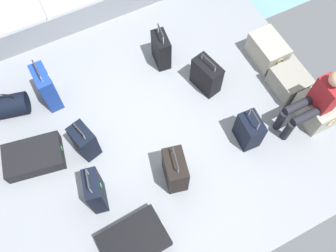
{
  "coord_description": "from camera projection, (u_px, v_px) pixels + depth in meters",
  "views": [
    {
      "loc": [
        2.13,
        -0.82,
        4.68
      ],
      "look_at": [
        0.19,
        0.16,
        0.25
      ],
      "focal_mm": 38.63,
      "sensor_mm": 36.0,
      "label": 1
    }
  ],
  "objects": [
    {
      "name": "suitcase_8",
      "position": [
        206.0,
        76.0,
        5.28
      ],
      "size": [
        0.49,
        0.33,
        0.64
      ],
      "color": "black",
      "rests_on": "ground_plane"
    },
    {
      "name": "gunwale_port",
      "position": [
        93.0,
        14.0,
        5.86
      ],
      "size": [
        0.06,
        5.2,
        0.45
      ],
      "primitive_type": "cube",
      "color": "gray",
      "rests_on": "ground_plane"
    },
    {
      "name": "duffel_bag",
      "position": [
        9.0,
        106.0,
        5.18
      ],
      "size": [
        0.44,
        0.59,
        0.47
      ],
      "color": "black",
      "rests_on": "ground_plane"
    },
    {
      "name": "suitcase_4",
      "position": [
        249.0,
        131.0,
        4.9
      ],
      "size": [
        0.39,
        0.27,
        0.69
      ],
      "color": "black",
      "rests_on": "ground_plane"
    },
    {
      "name": "suitcase_6",
      "position": [
        34.0,
        157.0,
        4.89
      ],
      "size": [
        0.63,
        0.85,
        0.21
      ],
      "color": "black",
      "rests_on": "ground_plane"
    },
    {
      "name": "passenger_seated",
      "position": [
        315.0,
        101.0,
        4.72
      ],
      "size": [
        0.34,
        0.66,
        1.11
      ],
      "color": "maroon",
      "rests_on": "ground_plane"
    },
    {
      "name": "suitcase_3",
      "position": [
        84.0,
        141.0,
        4.82
      ],
      "size": [
        0.4,
        0.32,
        0.65
      ],
      "color": "black",
      "rests_on": "ground_plane"
    },
    {
      "name": "cargo_crate_2",
      "position": [
        316.0,
        110.0,
        5.1
      ],
      "size": [
        0.58,
        0.4,
        0.41
      ],
      "color": "#9E9989",
      "rests_on": "ground_plane"
    },
    {
      "name": "ground_plane",
      "position": [
        152.0,
        129.0,
        5.23
      ],
      "size": [
        4.4,
        5.2,
        0.06
      ],
      "primitive_type": "cube",
      "color": "gray"
    },
    {
      "name": "cargo_crate_1",
      "position": [
        289.0,
        82.0,
        5.35
      ],
      "size": [
        0.55,
        0.45,
        0.34
      ],
      "color": "gray",
      "rests_on": "ground_plane"
    },
    {
      "name": "suitcase_7",
      "position": [
        161.0,
        50.0,
        5.47
      ],
      "size": [
        0.39,
        0.24,
        0.73
      ],
      "color": "black",
      "rests_on": "ground_plane"
    },
    {
      "name": "suitcase_1",
      "position": [
        134.0,
        241.0,
        4.41
      ],
      "size": [
        0.58,
        0.83,
        0.2
      ],
      "color": "black",
      "rests_on": "ground_plane"
    },
    {
      "name": "suitcase_2",
      "position": [
        175.0,
        170.0,
        4.62
      ],
      "size": [
        0.48,
        0.35,
        0.72
      ],
      "color": "black",
      "rests_on": "ground_plane"
    },
    {
      "name": "cargo_crate_0",
      "position": [
        267.0,
        50.0,
        5.58
      ],
      "size": [
        0.63,
        0.41,
        0.39
      ],
      "color": "#9E9989",
      "rests_on": "ground_plane"
    },
    {
      "name": "suitcase_0",
      "position": [
        47.0,
        87.0,
        5.12
      ],
      "size": [
        0.44,
        0.21,
        0.81
      ],
      "color": "navy",
      "rests_on": "ground_plane"
    },
    {
      "name": "suitcase_5",
      "position": [
        96.0,
        191.0,
        4.44
      ],
      "size": [
        0.41,
        0.26,
        0.87
      ],
      "color": "black",
      "rests_on": "ground_plane"
    }
  ]
}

